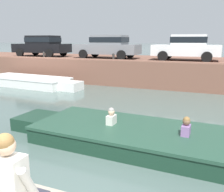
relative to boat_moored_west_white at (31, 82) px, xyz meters
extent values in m
plane|color=#4C605B|center=(7.99, -4.03, -0.28)|extent=(400.00, 400.00, 0.00)
cube|color=brown|center=(7.99, 4.75, 0.50)|extent=(60.00, 6.00, 1.57)
cube|color=#925F4C|center=(7.99, 1.87, 1.32)|extent=(60.00, 0.24, 0.08)
cube|color=white|center=(-0.27, 0.02, -0.04)|extent=(5.50, 2.26, 0.49)
cube|color=white|center=(2.95, -0.19, -0.04)|extent=(1.14, 1.12, 0.49)
cube|color=white|center=(-0.27, 0.02, 0.25)|extent=(5.57, 2.32, 0.08)
cube|color=brown|center=(-0.68, 0.04, 0.15)|extent=(0.35, 1.74, 0.06)
cube|color=#193828|center=(8.68, -6.03, -0.09)|extent=(5.91, 2.53, 0.40)
cube|color=#193828|center=(5.19, -5.90, -0.09)|extent=(1.21, 1.31, 0.40)
cube|color=#244836|center=(8.68, -6.03, 0.15)|extent=(5.97, 2.59, 0.08)
cube|color=brown|center=(9.12, -6.05, 0.05)|extent=(0.32, 2.08, 0.06)
cube|color=silver|center=(7.81, -6.00, 0.23)|extent=(0.21, 0.33, 0.44)
sphere|color=beige|center=(7.81, -6.00, 0.55)|extent=(0.19, 0.19, 0.19)
sphere|color=gray|center=(7.81, -6.00, 0.59)|extent=(0.17, 0.17, 0.17)
cube|color=#8C669E|center=(9.84, -6.08, 0.23)|extent=(0.21, 0.33, 0.44)
sphere|color=brown|center=(9.84, -6.08, 0.55)|extent=(0.19, 0.19, 0.19)
sphere|color=olive|center=(9.84, -6.08, 0.59)|extent=(0.17, 0.17, 0.17)
cube|color=black|center=(-1.84, 3.60, 1.90)|extent=(4.26, 1.82, 0.64)
cube|color=black|center=(-1.67, 3.61, 2.52)|extent=(2.14, 1.58, 0.60)
cube|color=black|center=(-1.67, 3.61, 2.52)|extent=(2.22, 1.62, 0.33)
cylinder|color=black|center=(-3.14, 2.68, 1.58)|extent=(0.60, 0.19, 0.60)
cylinder|color=black|center=(-3.16, 4.49, 1.58)|extent=(0.60, 0.19, 0.60)
cylinder|color=black|center=(-0.52, 2.71, 1.58)|extent=(0.60, 0.19, 0.60)
cylinder|color=black|center=(-0.54, 4.52, 1.58)|extent=(0.60, 0.19, 0.60)
cube|color=slate|center=(3.56, 3.60, 1.90)|extent=(4.37, 1.77, 0.64)
cube|color=slate|center=(3.74, 3.60, 2.52)|extent=(2.19, 1.56, 0.60)
cube|color=black|center=(3.74, 3.60, 2.52)|extent=(2.28, 1.59, 0.33)
cylinder|color=black|center=(2.21, 2.70, 1.58)|extent=(0.60, 0.18, 0.60)
cylinder|color=black|center=(2.20, 4.50, 1.58)|extent=(0.60, 0.18, 0.60)
cylinder|color=black|center=(4.92, 2.70, 1.58)|extent=(0.60, 0.18, 0.60)
cylinder|color=black|center=(4.91, 4.51, 1.58)|extent=(0.60, 0.18, 0.60)
cube|color=white|center=(8.73, 3.60, 1.90)|extent=(3.95, 1.86, 0.64)
cube|color=white|center=(8.89, 3.61, 2.52)|extent=(1.99, 1.61, 0.60)
cube|color=black|center=(8.89, 3.61, 2.52)|extent=(2.07, 1.65, 0.33)
cylinder|color=black|center=(7.53, 2.67, 1.58)|extent=(0.60, 0.19, 0.60)
cylinder|color=black|center=(7.50, 4.50, 1.58)|extent=(0.60, 0.19, 0.60)
cylinder|color=black|center=(9.96, 2.71, 1.58)|extent=(0.60, 0.19, 0.60)
cylinder|color=black|center=(9.93, 4.54, 1.58)|extent=(0.60, 0.19, 0.60)
cylinder|color=#2D2B28|center=(-0.46, 2.00, 1.46)|extent=(0.14, 0.14, 0.35)
sphere|color=#2D2B28|center=(-0.46, 2.00, 1.65)|extent=(0.15, 0.15, 0.15)
cylinder|color=#2D2B28|center=(4.66, 2.00, 1.46)|extent=(0.14, 0.14, 0.35)
sphere|color=#2D2B28|center=(4.66, 2.00, 1.65)|extent=(0.15, 0.15, 0.15)
cube|color=silver|center=(8.48, -10.44, 1.11)|extent=(0.36, 0.22, 0.52)
cylinder|color=silver|center=(8.70, -10.39, 1.06)|extent=(0.09, 0.28, 0.47)
sphere|color=beige|center=(8.48, -10.44, 1.48)|extent=(0.20, 0.20, 0.20)
sphere|color=olive|center=(8.48, -10.45, 1.52)|extent=(0.19, 0.19, 0.19)
camera|label=1|loc=(10.35, -12.19, 2.52)|focal=40.00mm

